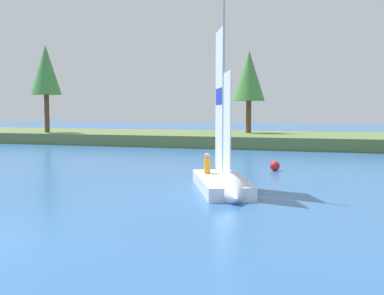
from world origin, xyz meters
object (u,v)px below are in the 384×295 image
object	(u,v)px
shoreline_tree_left	(46,71)
shoreline_tree_midleft	(249,76)
channel_buoy	(275,166)
sailboat	(225,181)

from	to	relation	value
shoreline_tree_left	shoreline_tree_midleft	xyz separation A→B (m)	(16.50, 4.52, -0.54)
shoreline_tree_left	channel_buoy	distance (m)	24.95
shoreline_tree_left	sailboat	bearing A→B (deg)	-42.82
shoreline_tree_left	channel_buoy	size ratio (longest dim) A/B	16.73
shoreline_tree_left	sailboat	distance (m)	27.99
channel_buoy	sailboat	bearing A→B (deg)	-97.05
shoreline_tree_left	channel_buoy	xyz separation A→B (m)	(20.88, -12.31, -5.91)
shoreline_tree_midleft	channel_buoy	bearing A→B (deg)	-75.40
sailboat	channel_buoy	world-z (taller)	sailboat
shoreline_tree_midleft	sailboat	xyz separation A→B (m)	(3.60, -23.14, -5.16)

